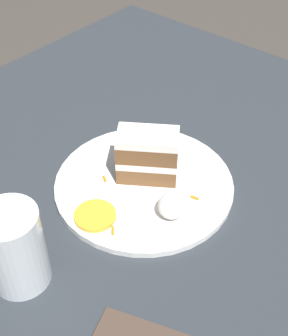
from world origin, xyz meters
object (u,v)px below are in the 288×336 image
cream_dollop (173,205)px  orange_garnish (95,216)px  cake_slice (149,154)px  drinking_glass (16,252)px  plate (144,184)px

cream_dollop → orange_garnish: (-0.08, 0.09, -0.02)m
orange_garnish → cream_dollop: bearing=-46.8°
cake_slice → orange_garnish: size_ratio=1.72×
drinking_glass → plate: bearing=-3.2°
cake_slice → cream_dollop: (-0.05, -0.08, -0.02)m
cream_dollop → orange_garnish: cream_dollop is taller
plate → orange_garnish: orange_garnish is taller
plate → drinking_glass: 0.25m
cream_dollop → drinking_glass: drinking_glass is taller
cake_slice → drinking_glass: bearing=-35.9°
plate → cream_dollop: (-0.03, -0.08, 0.02)m
plate → cream_dollop: bearing=-108.3°
cake_slice → plate: bearing=-17.4°
cream_dollop → plate: bearing=71.7°
orange_garnish → drinking_glass: size_ratio=0.52×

